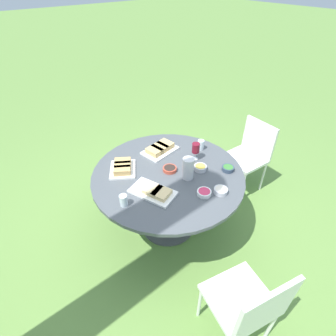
{
  "coord_description": "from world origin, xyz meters",
  "views": [
    {
      "loc": [
        -1.51,
        1.22,
        2.32
      ],
      "look_at": [
        0.0,
        0.0,
        0.81
      ],
      "focal_mm": 28.0,
      "sensor_mm": 36.0,
      "label": 1
    }
  ],
  "objects": [
    {
      "name": "platter_sandwich_side",
      "position": [
        0.34,
        -0.17,
        0.78
      ],
      "size": [
        0.29,
        0.39,
        0.07
      ],
      "color": "white",
      "rests_on": "dining_table"
    },
    {
      "name": "chair_near_left",
      "position": [
        -1.21,
        0.29,
        0.52
      ],
      "size": [
        0.51,
        0.53,
        0.89
      ],
      "color": "white",
      "rests_on": "ground_plane"
    },
    {
      "name": "bowl_dip_red",
      "position": [
        -0.42,
        -0.06,
        0.77
      ],
      "size": [
        0.12,
        0.12,
        0.04
      ],
      "color": "white",
      "rests_on": "dining_table"
    },
    {
      "name": "bowl_olives",
      "position": [
        0.02,
        -0.04,
        0.77
      ],
      "size": [
        0.13,
        0.13,
        0.04
      ],
      "color": "#B74733",
      "rests_on": "dining_table"
    },
    {
      "name": "ground_plane",
      "position": [
        0.0,
        0.0,
        0.0
      ],
      "size": [
        40.0,
        40.0,
        0.0
      ],
      "primitive_type": "plane",
      "color": "#668E42"
    },
    {
      "name": "dining_table",
      "position": [
        0.0,
        0.0,
        0.64
      ],
      "size": [
        1.45,
        1.45,
        0.75
      ],
      "color": "#4C4C51",
      "rests_on": "ground_plane"
    },
    {
      "name": "platter_charcuterie",
      "position": [
        -0.15,
        0.27,
        0.77
      ],
      "size": [
        0.45,
        0.34,
        0.06
      ],
      "color": "white",
      "rests_on": "dining_table"
    },
    {
      "name": "wine_glass",
      "position": [
        0.01,
        -0.36,
        0.87
      ],
      "size": [
        0.08,
        0.08,
        0.18
      ],
      "color": "silver",
      "rests_on": "dining_table"
    },
    {
      "name": "platter_bread_main",
      "position": [
        0.31,
        0.31,
        0.78
      ],
      "size": [
        0.37,
        0.36,
        0.08
      ],
      "color": "white",
      "rests_on": "dining_table"
    },
    {
      "name": "bowl_fries",
      "position": [
        -0.16,
        -0.27,
        0.77
      ],
      "size": [
        0.12,
        0.12,
        0.05
      ],
      "color": "silver",
      "rests_on": "dining_table"
    },
    {
      "name": "bowl_dip_cream",
      "position": [
        -0.5,
        -0.18,
        0.77
      ],
      "size": [
        0.12,
        0.12,
        0.04
      ],
      "color": "silver",
      "rests_on": "dining_table"
    },
    {
      "name": "water_pitcher",
      "position": [
        -0.17,
        -0.1,
        0.85
      ],
      "size": [
        0.11,
        0.11,
        0.21
      ],
      "color": "silver",
      "rests_on": "dining_table"
    },
    {
      "name": "chair_near_right",
      "position": [
        -0.09,
        -1.21,
        0.52
      ],
      "size": [
        0.47,
        0.45,
        0.89
      ],
      "color": "white",
      "rests_on": "ground_plane"
    },
    {
      "name": "cup_water_far",
      "position": [
        0.1,
        -0.53,
        0.8
      ],
      "size": [
        0.07,
        0.07,
        0.11
      ],
      "color": "silver",
      "rests_on": "dining_table"
    },
    {
      "name": "bowl_salad",
      "position": [
        -0.33,
        -0.47,
        0.77
      ],
      "size": [
        0.12,
        0.12,
        0.04
      ],
      "color": "#334256",
      "rests_on": "dining_table"
    },
    {
      "name": "cup_water_near",
      "position": [
        -0.1,
        0.55,
        0.8
      ],
      "size": [
        0.07,
        0.07,
        0.1
      ],
      "color": "silver",
      "rests_on": "dining_table"
    }
  ]
}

